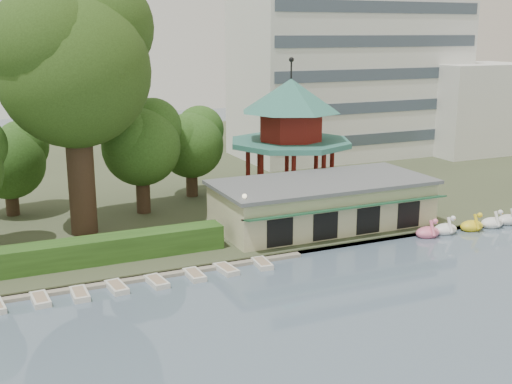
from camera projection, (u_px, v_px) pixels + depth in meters
ground_plane at (368, 374)px, 31.75m from camera, size 220.00×220.00×0.00m
shore at (127, 170)px, 77.74m from camera, size 220.00×70.00×0.40m
embankment at (235, 261)px, 47.03m from camera, size 220.00×0.60×0.30m
dock at (67, 288)px, 42.19m from camera, size 34.00×1.60×0.24m
boathouse at (323, 202)px, 54.60m from camera, size 18.60×9.39×3.90m
pavilion at (291, 126)px, 63.03m from camera, size 12.40×12.40×13.50m
office_building at (370, 84)px, 85.74m from camera, size 38.00×18.00×20.00m
hedge at (13, 261)px, 43.63m from camera, size 30.00×2.00×1.80m
lamp_post at (245, 211)px, 48.36m from camera, size 0.36×0.36×4.28m
big_tree at (75, 58)px, 49.68m from camera, size 13.08×12.19×20.91m
small_trees at (37, 158)px, 53.54m from camera, size 39.58×16.62×10.34m
swan_boats at (489, 223)px, 55.61m from camera, size 15.13×2.02×1.92m
moored_rowboats at (58, 296)px, 40.65m from camera, size 29.46×2.70×0.36m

